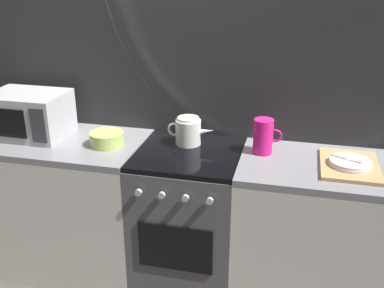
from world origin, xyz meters
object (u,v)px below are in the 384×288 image
object	(u,v)px
pitcher	(263,136)
kettle	(188,131)
mixing_bowl	(107,139)
microwave	(29,114)
dish_pile	(350,164)
stove_unit	(188,220)

from	to	relation	value
pitcher	kettle	bearing A→B (deg)	176.03
kettle	mixing_bowl	size ratio (longest dim) A/B	1.42
microwave	pitcher	distance (m)	1.43
pitcher	microwave	bearing A→B (deg)	-177.74
dish_pile	mixing_bowl	bearing A→B (deg)	-179.53
microwave	mixing_bowl	bearing A→B (deg)	-4.82
kettle	dish_pile	world-z (taller)	kettle
stove_unit	kettle	distance (m)	0.55
microwave	dish_pile	world-z (taller)	microwave
kettle	mixing_bowl	distance (m)	0.48
mixing_bowl	dish_pile	world-z (taller)	mixing_bowl
stove_unit	microwave	xyz separation A→B (m)	(-1.02, 0.03, 0.59)
stove_unit	mixing_bowl	distance (m)	0.69
stove_unit	kettle	xyz separation A→B (m)	(-0.03, 0.12, 0.53)
stove_unit	microwave	bearing A→B (deg)	178.30
microwave	mixing_bowl	world-z (taller)	microwave
mixing_bowl	kettle	bearing A→B (deg)	15.91
stove_unit	mixing_bowl	bearing A→B (deg)	-178.33
pitcher	dish_pile	size ratio (longest dim) A/B	0.50
dish_pile	pitcher	bearing A→B (deg)	169.07
pitcher	dish_pile	world-z (taller)	pitcher
microwave	mixing_bowl	xyz separation A→B (m)	(0.53, -0.04, -0.10)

